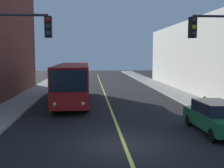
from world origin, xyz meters
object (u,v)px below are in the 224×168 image
Objects in this scene: parked_car_green at (215,117)px; fire_hydrant at (204,102)px; city_bus at (73,81)px; traffic_signal_left_corner at (6,48)px.

parked_car_green is 6.35m from fire_hydrant.
city_bus is 10.63m from fire_hydrant.
traffic_signal_left_corner is (-2.48, -10.02, 2.49)m from city_bus.
city_bus is 12.73m from parked_car_green.
city_bus is at bearing 76.09° from traffic_signal_left_corner.
fire_hydrant is (9.78, -3.98, -1.23)m from city_bus.
fire_hydrant is (12.26, 6.04, -3.72)m from traffic_signal_left_corner.
city_bus reaches higher than fire_hydrant.
fire_hydrant is at bearing 26.22° from traffic_signal_left_corner.
parked_car_green is at bearing 0.07° from traffic_signal_left_corner.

